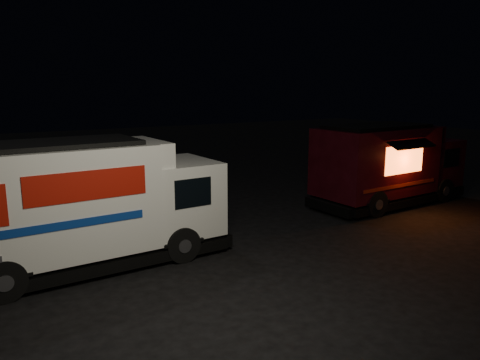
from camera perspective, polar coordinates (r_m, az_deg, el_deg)
name	(u,v)px	position (r m, az deg, el deg)	size (l,w,h in m)	color
ground	(244,257)	(12.83, 0.46, -9.34)	(80.00, 80.00, 0.00)	black
white_truck	(89,204)	(12.40, -17.94, -2.78)	(7.18, 2.45, 3.25)	silver
red_truck	(390,164)	(19.10, 17.85, 1.88)	(6.70, 2.47, 3.12)	#3E0B14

